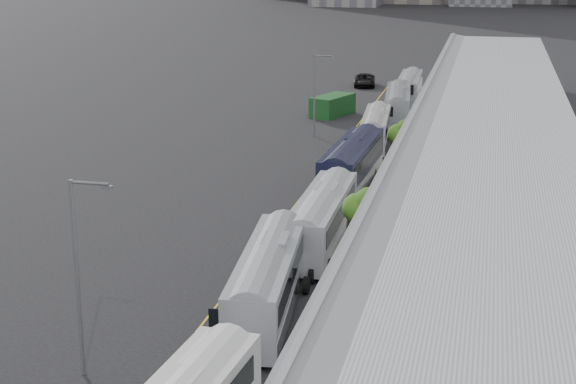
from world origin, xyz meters
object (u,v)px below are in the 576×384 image
(bus_3, at_px, (269,287))
(bus_7, at_px, (398,108))
(street_lamp_far, at_px, (316,90))
(bus_4, at_px, (322,224))
(street_lamp_near, at_px, (80,266))
(bus_8, at_px, (409,90))
(shipping_container, at_px, (333,106))
(bus_5, at_px, (352,168))
(bus_6, at_px, (376,132))
(suv, at_px, (365,80))

(bus_3, distance_m, bus_7, 55.34)
(street_lamp_far, bearing_deg, bus_7, 52.44)
(bus_3, xyz_separation_m, bus_4, (0.72, 11.49, -0.03))
(bus_4, xyz_separation_m, street_lamp_near, (-7.30, -19.98, 3.76))
(bus_8, height_order, shipping_container, bus_8)
(bus_5, bearing_deg, street_lamp_far, 111.78)
(bus_6, bearing_deg, street_lamp_far, 151.38)
(shipping_container, bearing_deg, bus_5, -56.45)
(street_lamp_near, bearing_deg, street_lamp_far, 89.87)
(street_lamp_near, bearing_deg, suv, 89.86)
(bus_7, height_order, shipping_container, bus_7)
(bus_3, bearing_deg, shipping_container, 90.91)
(bus_3, distance_m, street_lamp_near, 11.37)
(bus_5, distance_m, suv, 54.56)
(bus_3, bearing_deg, bus_8, 83.26)
(bus_3, xyz_separation_m, bus_5, (0.35, 26.42, 0.06))
(bus_5, height_order, suv, bus_5)
(street_lamp_far, distance_m, shipping_container, 12.59)
(street_lamp_far, distance_m, suv, 35.14)
(bus_3, relative_size, bus_6, 1.13)
(bus_4, bearing_deg, bus_6, 90.42)
(bus_4, distance_m, bus_7, 43.84)
(bus_4, bearing_deg, bus_3, -94.17)
(bus_8, bearing_deg, bus_4, -91.75)
(bus_5, height_order, street_lamp_near, street_lamp_near)
(bus_3, bearing_deg, street_lamp_near, -133.67)
(bus_4, xyz_separation_m, bus_5, (-0.37, 14.93, 0.09))
(bus_5, xyz_separation_m, bus_8, (0.68, 42.09, -0.16))
(bus_6, bearing_deg, suv, 95.61)
(bus_6, distance_m, suv, 38.48)
(bus_4, relative_size, bus_8, 1.04)
(bus_4, distance_m, street_lamp_near, 21.60)
(bus_4, xyz_separation_m, shipping_container, (-7.58, 46.17, -0.44))
(street_lamp_far, relative_size, suv, 1.37)
(street_lamp_far, xyz_separation_m, suv, (0.09, 34.91, -4.08))
(suv, bearing_deg, street_lamp_near, -97.63)
(bus_3, distance_m, shipping_container, 58.07)
(shipping_container, relative_size, suv, 0.99)
(bus_4, height_order, bus_8, bus_4)
(suv, bearing_deg, bus_5, -90.42)
(bus_8, bearing_deg, shipping_container, -127.45)
(street_lamp_far, relative_size, shipping_container, 1.38)
(bus_3, xyz_separation_m, suv, (-6.37, 80.56, -0.79))
(bus_8, distance_m, street_lamp_far, 24.29)
(bus_4, distance_m, shipping_container, 46.79)
(bus_6, distance_m, shipping_container, 16.59)
(suv, bearing_deg, street_lamp_far, -97.64)
(bus_6, relative_size, street_lamp_far, 1.42)
(bus_6, xyz_separation_m, bus_8, (0.86, 25.87, 0.09))
(bus_6, xyz_separation_m, bus_7, (0.82, 12.69, 0.16))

